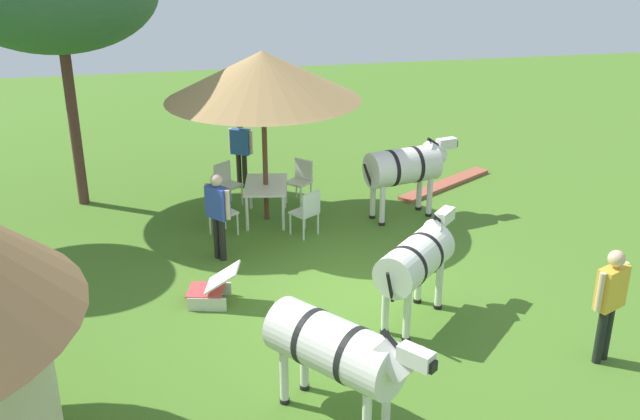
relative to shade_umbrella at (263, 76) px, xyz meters
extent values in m
plane|color=#487425|center=(-3.27, -1.00, -2.89)|extent=(36.00, 36.00, 0.00)
cylinder|color=brown|center=(0.00, 0.00, -1.67)|extent=(0.10, 0.10, 2.43)
cone|color=#A6824F|center=(0.00, 0.00, 0.00)|extent=(3.69, 3.69, 0.91)
cube|color=white|center=(0.00, 0.00, -2.17)|extent=(1.37, 1.02, 0.04)
cylinder|color=silver|center=(-0.49, 0.44, -2.54)|extent=(0.06, 0.06, 0.70)
cylinder|color=silver|center=(0.61, 0.24, -2.54)|extent=(0.06, 0.06, 0.70)
cylinder|color=silver|center=(-0.61, -0.24, -2.54)|extent=(0.06, 0.06, 0.70)
cylinder|color=silver|center=(0.49, -0.44, -2.54)|extent=(0.06, 0.06, 0.70)
cube|color=silver|center=(-0.89, -0.60, -2.44)|extent=(0.59, 0.60, 0.04)
cube|color=silver|center=(-1.05, -0.71, -2.21)|extent=(0.28, 0.39, 0.45)
cylinder|color=silver|center=(-0.85, -0.34, -2.66)|extent=(0.04, 0.04, 0.45)
cylinder|color=silver|center=(-0.63, -0.66, -2.66)|extent=(0.04, 0.04, 0.45)
cylinder|color=silver|center=(-1.14, -0.54, -2.66)|extent=(0.04, 0.04, 0.45)
cylinder|color=silver|center=(-0.93, -0.86, -2.66)|extent=(0.04, 0.04, 0.45)
cube|color=silver|center=(0.74, -0.78, -2.44)|extent=(0.61, 0.61, 0.04)
cube|color=silver|center=(0.87, -0.92, -2.21)|extent=(0.35, 0.33, 0.45)
cylinder|color=silver|center=(0.48, -0.78, -2.66)|extent=(0.04, 0.04, 0.45)
cylinder|color=silver|center=(0.75, -0.52, -2.66)|extent=(0.04, 0.04, 0.45)
cylinder|color=silver|center=(0.72, -1.04, -2.66)|extent=(0.04, 0.04, 0.45)
cylinder|color=silver|center=(1.00, -0.78, -2.66)|extent=(0.04, 0.04, 0.45)
cube|color=silver|center=(0.84, 0.66, -2.44)|extent=(0.60, 0.61, 0.04)
cube|color=silver|center=(0.99, 0.78, -2.21)|extent=(0.30, 0.37, 0.45)
cylinder|color=silver|center=(0.82, 0.40, -2.66)|extent=(0.04, 0.04, 0.45)
cylinder|color=silver|center=(0.59, 0.70, -2.66)|extent=(0.04, 0.04, 0.45)
cylinder|color=silver|center=(1.10, 0.62, -2.66)|extent=(0.04, 0.04, 0.45)
cylinder|color=silver|center=(0.87, 0.92, -2.66)|extent=(0.04, 0.04, 0.45)
cube|color=silver|center=(-0.59, 0.90, -2.44)|extent=(0.60, 0.59, 0.04)
cube|color=silver|center=(-0.69, 1.05, -2.21)|extent=(0.39, 0.28, 0.45)
cylinder|color=silver|center=(-0.33, 0.85, -2.66)|extent=(0.04, 0.04, 0.45)
cylinder|color=silver|center=(-0.65, 0.64, -2.66)|extent=(0.04, 0.04, 0.45)
cylinder|color=silver|center=(-0.53, 1.15, -2.66)|extent=(0.04, 0.04, 0.45)
cylinder|color=silver|center=(-0.85, 0.94, -2.66)|extent=(0.04, 0.04, 0.45)
cylinder|color=black|center=(-1.57, 1.09, -2.49)|extent=(0.12, 0.12, 0.79)
cylinder|color=black|center=(-1.67, 1.00, -2.49)|extent=(0.12, 0.12, 0.79)
cube|color=#324DAE|center=(-1.62, 1.04, -1.81)|extent=(0.46, 0.43, 0.56)
cylinder|color=#D2B090|center=(-1.43, 1.20, -1.79)|extent=(0.08, 0.08, 0.53)
cylinder|color=#D2B090|center=(-1.81, 0.89, -1.79)|extent=(0.08, 0.08, 0.53)
sphere|color=#D2B090|center=(-1.62, 1.04, -1.40)|extent=(0.22, 0.22, 0.22)
cylinder|color=black|center=(1.92, 0.35, -2.50)|extent=(0.11, 0.11, 0.78)
cylinder|color=black|center=(1.85, 0.23, -2.50)|extent=(0.11, 0.11, 0.78)
cube|color=#2854AF|center=(1.88, 0.29, -1.83)|extent=(0.38, 0.46, 0.55)
cylinder|color=beige|center=(2.00, 0.50, -1.81)|extent=(0.08, 0.08, 0.52)
cylinder|color=beige|center=(1.76, 0.08, -1.81)|extent=(0.08, 0.08, 0.52)
sphere|color=beige|center=(1.88, 0.29, -1.43)|extent=(0.21, 0.21, 0.21)
cylinder|color=black|center=(-5.86, -3.77, -2.47)|extent=(0.12, 0.12, 0.83)
cylinder|color=black|center=(-5.80, -3.90, -2.47)|extent=(0.12, 0.12, 0.83)
cube|color=gold|center=(-5.83, -3.83, -1.75)|extent=(0.38, 0.50, 0.59)
cylinder|color=#DAB98D|center=(-5.94, -3.60, -1.74)|extent=(0.09, 0.09, 0.56)
cylinder|color=#DAB98D|center=(-5.72, -4.07, -1.74)|extent=(0.09, 0.09, 0.56)
sphere|color=#DAB98D|center=(-5.83, -3.83, -1.33)|extent=(0.23, 0.23, 0.23)
cube|color=#CC4144|center=(-3.14, 1.38, -2.67)|extent=(0.64, 0.66, 0.03)
cube|color=white|center=(-3.21, 1.12, -2.43)|extent=(0.63, 0.62, 0.36)
cube|color=silver|center=(-3.41, 1.39, -2.78)|extent=(0.18, 0.60, 0.22)
cube|color=silver|center=(-2.90, 1.27, -2.78)|extent=(0.18, 0.60, 0.22)
cylinder|color=silver|center=(-4.31, -1.63, -1.87)|extent=(1.47, 1.46, 0.63)
cylinder|color=black|center=(-4.51, -1.42, -1.87)|extent=(0.51, 0.52, 0.65)
cylinder|color=black|center=(-4.12, -1.81, -1.87)|extent=(0.51, 0.52, 0.65)
cylinder|color=silver|center=(-3.79, -2.13, -1.69)|extent=(0.58, 0.58, 0.49)
cube|color=silver|center=(-3.59, -2.33, -1.53)|extent=(0.41, 0.41, 0.20)
cube|color=black|center=(-3.47, -2.45, -1.56)|extent=(0.17, 0.17, 0.12)
cube|color=black|center=(-3.79, -2.13, -1.49)|extent=(0.29, 0.28, 0.28)
cylinder|color=silver|center=(-3.80, -1.88, -2.50)|extent=(0.11, 0.11, 0.78)
cylinder|color=black|center=(-3.80, -1.88, -2.86)|extent=(0.13, 0.13, 0.06)
cylinder|color=silver|center=(-4.04, -2.13, -2.50)|extent=(0.11, 0.11, 0.78)
cylinder|color=black|center=(-4.04, -2.13, -2.86)|extent=(0.13, 0.13, 0.06)
cylinder|color=silver|center=(-4.58, -1.12, -2.50)|extent=(0.11, 0.11, 0.78)
cylinder|color=black|center=(-4.58, -1.12, -2.86)|extent=(0.13, 0.13, 0.06)
cylinder|color=silver|center=(-4.82, -1.37, -2.50)|extent=(0.11, 0.11, 0.78)
cylinder|color=black|center=(-4.82, -1.37, -2.86)|extent=(0.13, 0.13, 0.06)
cylinder|color=black|center=(-4.86, -1.09, -1.97)|extent=(0.20, 0.20, 0.53)
cylinder|color=silver|center=(-0.44, -2.65, -1.81)|extent=(1.01, 1.54, 0.70)
cylinder|color=black|center=(-0.51, -2.37, -1.81)|extent=(0.72, 0.24, 0.72)
cylinder|color=black|center=(-0.38, -2.90, -1.81)|extent=(0.72, 0.24, 0.72)
cylinder|color=silver|center=(-0.28, -3.34, -1.63)|extent=(0.43, 0.61, 0.52)
cube|color=silver|center=(-0.22, -3.61, -1.47)|extent=(0.27, 0.43, 0.20)
cube|color=black|center=(-0.18, -3.79, -1.50)|extent=(0.14, 0.14, 0.12)
cube|color=black|center=(-0.28, -3.34, -1.43)|extent=(0.12, 0.37, 0.28)
cylinder|color=silver|center=(-0.13, -3.13, -2.48)|extent=(0.11, 0.11, 0.81)
cylinder|color=black|center=(-0.13, -3.13, -2.86)|extent=(0.13, 0.13, 0.06)
cylinder|color=silver|center=(-0.51, -3.22, -2.48)|extent=(0.11, 0.11, 0.81)
cylinder|color=black|center=(-0.51, -3.22, -2.86)|extent=(0.13, 0.13, 0.06)
cylinder|color=silver|center=(-0.38, -2.08, -2.48)|extent=(0.11, 0.11, 0.81)
cylinder|color=black|center=(-0.38, -2.08, -2.86)|extent=(0.13, 0.13, 0.06)
cylinder|color=silver|center=(-0.75, -2.17, -2.48)|extent=(0.11, 0.11, 0.81)
cylinder|color=black|center=(-0.75, -2.17, -2.86)|extent=(0.13, 0.13, 0.06)
cylinder|color=black|center=(-0.61, -1.91, -1.91)|extent=(0.10, 0.24, 0.53)
cylinder|color=silver|center=(-6.28, 0.02, -1.89)|extent=(1.75, 1.59, 0.69)
cylinder|color=black|center=(-6.01, 0.23, -1.89)|extent=(0.50, 0.60, 0.71)
cylinder|color=black|center=(-6.51, -0.17, -1.89)|extent=(0.50, 0.60, 0.71)
cylinder|color=silver|center=(-6.94, -0.50, -1.71)|extent=(0.62, 0.58, 0.51)
cube|color=silver|center=(-7.15, -0.68, -1.55)|extent=(0.43, 0.39, 0.20)
cube|color=black|center=(-7.30, -0.79, -1.58)|extent=(0.17, 0.17, 0.12)
cube|color=black|center=(-6.94, -0.50, -1.51)|extent=(0.31, 0.26, 0.28)
cylinder|color=silver|center=(-6.66, -0.53, -2.52)|extent=(0.11, 0.11, 0.74)
cylinder|color=silver|center=(-5.65, 0.27, -2.52)|extent=(0.11, 0.11, 0.74)
cylinder|color=black|center=(-5.65, 0.27, -2.86)|extent=(0.13, 0.13, 0.06)
cylinder|color=silver|center=(-5.89, 0.57, -2.52)|extent=(0.11, 0.11, 0.74)
cylinder|color=black|center=(-5.89, 0.57, -2.86)|extent=(0.13, 0.13, 0.06)
cylinder|color=black|center=(-5.58, 0.58, -1.99)|extent=(0.22, 0.19, 0.53)
cylinder|color=#52302B|center=(1.62, 3.66, -1.26)|extent=(0.22, 0.22, 3.25)
cube|color=#A8533F|center=(1.05, -4.15, -2.85)|extent=(1.79, 2.57, 0.08)
camera|label=1|loc=(-13.47, 1.66, 2.92)|focal=41.33mm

